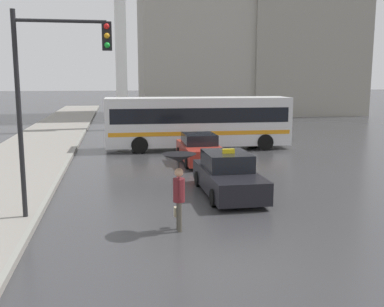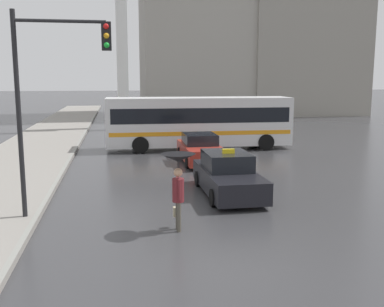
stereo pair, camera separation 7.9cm
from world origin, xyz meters
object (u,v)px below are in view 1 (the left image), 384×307
object	(u,v)px
taxi	(228,176)
sedan_red	(200,149)
pedestrian_with_umbrella	(179,171)
traffic_light	(54,80)
city_bus	(198,120)

from	to	relation	value
taxi	sedan_red	xyz separation A→B (m)	(0.15, 6.36, -0.03)
pedestrian_with_umbrella	traffic_light	distance (m)	4.46
pedestrian_with_umbrella	sedan_red	bearing A→B (deg)	-14.93
sedan_red	pedestrian_with_umbrella	distance (m)	10.42
taxi	sedan_red	distance (m)	6.36
city_bus	pedestrian_with_umbrella	size ratio (longest dim) A/B	5.03
taxi	traffic_light	world-z (taller)	traffic_light
sedan_red	city_bus	size ratio (longest dim) A/B	0.40
taxi	pedestrian_with_umbrella	size ratio (longest dim) A/B	2.14
taxi	sedan_red	bearing A→B (deg)	-91.36
city_bus	traffic_light	distance (m)	14.86
taxi	traffic_light	bearing A→B (deg)	21.05
taxi	city_bus	world-z (taller)	city_bus
city_bus	traffic_light	bearing A→B (deg)	-26.17
taxi	city_bus	bearing A→B (deg)	-94.69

